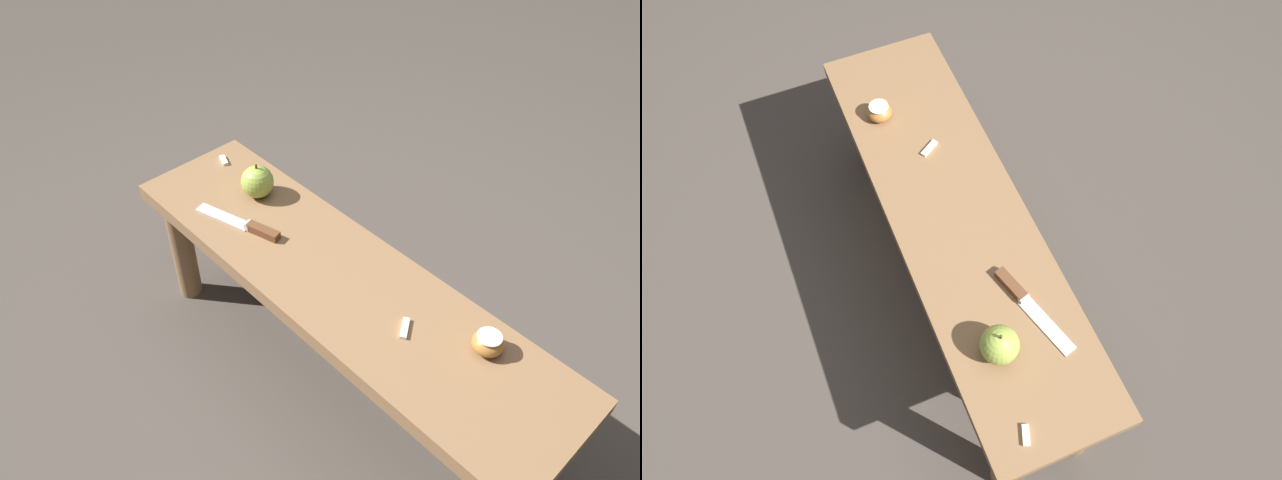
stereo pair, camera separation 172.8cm
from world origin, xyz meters
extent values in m
plane|color=#4C443D|center=(0.00, 0.00, 0.00)|extent=(8.00, 8.00, 0.00)
cube|color=olive|center=(0.00, 0.00, 0.38)|extent=(1.18, 0.32, 0.04)
cylinder|color=olive|center=(-0.53, -0.10, 0.18)|extent=(0.07, 0.07, 0.36)
cylinder|color=olive|center=(0.53, -0.10, 0.18)|extent=(0.07, 0.07, 0.36)
cylinder|color=olive|center=(-0.53, 0.10, 0.18)|extent=(0.07, 0.07, 0.36)
cylinder|color=olive|center=(0.53, 0.10, 0.18)|extent=(0.07, 0.07, 0.36)
cube|color=silver|center=(-0.34, -0.07, 0.41)|extent=(0.16, 0.07, 0.00)
cube|color=silver|center=(-0.26, -0.05, 0.41)|extent=(0.02, 0.03, 0.02)
cube|color=brown|center=(-0.22, -0.04, 0.41)|extent=(0.09, 0.05, 0.02)
sphere|color=#9EB747|center=(-0.35, 0.05, 0.45)|extent=(0.08, 0.08, 0.08)
cylinder|color=#4C3319|center=(-0.35, 0.05, 0.49)|extent=(0.01, 0.01, 0.01)
ellipsoid|color=#B27233|center=(0.35, 0.07, 0.43)|extent=(0.06, 0.06, 0.04)
cylinder|color=white|center=(0.35, 0.07, 0.45)|extent=(0.05, 0.05, 0.00)
cube|color=white|center=(-0.53, 0.07, 0.41)|extent=(0.04, 0.03, 0.01)
cube|color=white|center=(0.21, -0.01, 0.41)|extent=(0.04, 0.05, 0.01)
camera|label=1|loc=(0.69, -0.69, 1.42)|focal=35.00mm
camera|label=2|loc=(-0.71, 0.29, 1.68)|focal=35.00mm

